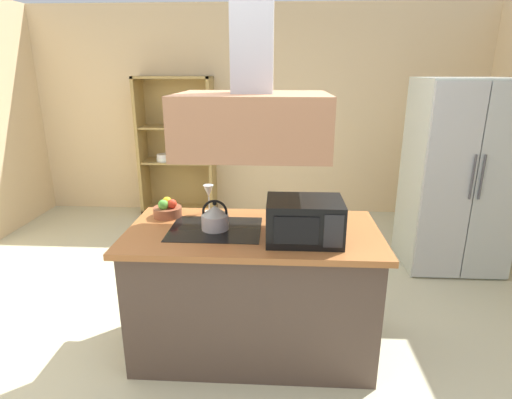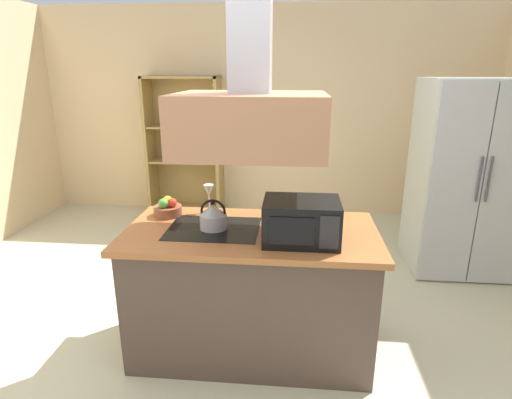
{
  "view_description": "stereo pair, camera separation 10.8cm",
  "coord_description": "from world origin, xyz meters",
  "px_view_note": "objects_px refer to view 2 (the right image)",
  "views": [
    {
      "loc": [
        0.3,
        -2.6,
        1.91
      ],
      "look_at": [
        0.14,
        0.27,
        1.0
      ],
      "focal_mm": 28.96,
      "sensor_mm": 36.0,
      "label": 1
    },
    {
      "loc": [
        0.41,
        -2.59,
        1.91
      ],
      "look_at": [
        0.14,
        0.27,
        1.0
      ],
      "focal_mm": 28.96,
      "sensor_mm": 36.0,
      "label": 2
    }
  ],
  "objects_px": {
    "cutting_board": "(317,217)",
    "fruit_bowl": "(168,209)",
    "microwave": "(301,221)",
    "refrigerator": "(465,178)",
    "wine_glass_on_counter": "(209,192)",
    "kettle": "(213,217)",
    "dish_cabinet": "(186,154)"
  },
  "relations": [
    {
      "from": "cutting_board",
      "to": "fruit_bowl",
      "type": "height_order",
      "value": "fruit_bowl"
    },
    {
      "from": "wine_glass_on_counter",
      "to": "fruit_bowl",
      "type": "distance_m",
      "value": 0.32
    },
    {
      "from": "refrigerator",
      "to": "dish_cabinet",
      "type": "distance_m",
      "value": 3.39
    },
    {
      "from": "refrigerator",
      "to": "kettle",
      "type": "distance_m",
      "value": 2.59
    },
    {
      "from": "wine_glass_on_counter",
      "to": "cutting_board",
      "type": "bearing_deg",
      "value": -5.77
    },
    {
      "from": "cutting_board",
      "to": "fruit_bowl",
      "type": "bearing_deg",
      "value": -178.21
    },
    {
      "from": "kettle",
      "to": "cutting_board",
      "type": "relative_size",
      "value": 0.59
    },
    {
      "from": "dish_cabinet",
      "to": "wine_glass_on_counter",
      "type": "distance_m",
      "value": 2.67
    },
    {
      "from": "microwave",
      "to": "fruit_bowl",
      "type": "distance_m",
      "value": 1.03
    },
    {
      "from": "dish_cabinet",
      "to": "kettle",
      "type": "relative_size",
      "value": 9.07
    },
    {
      "from": "fruit_bowl",
      "to": "dish_cabinet",
      "type": "bearing_deg",
      "value": 102.09
    },
    {
      "from": "refrigerator",
      "to": "microwave",
      "type": "relative_size",
      "value": 3.99
    },
    {
      "from": "cutting_board",
      "to": "wine_glass_on_counter",
      "type": "bearing_deg",
      "value": 174.23
    },
    {
      "from": "kettle",
      "to": "wine_glass_on_counter",
      "type": "relative_size",
      "value": 0.98
    },
    {
      "from": "refrigerator",
      "to": "fruit_bowl",
      "type": "height_order",
      "value": "refrigerator"
    },
    {
      "from": "kettle",
      "to": "dish_cabinet",
      "type": "bearing_deg",
      "value": 108.21
    },
    {
      "from": "dish_cabinet",
      "to": "microwave",
      "type": "relative_size",
      "value": 3.97
    },
    {
      "from": "kettle",
      "to": "refrigerator",
      "type": "bearing_deg",
      "value": 34.21
    },
    {
      "from": "dish_cabinet",
      "to": "microwave",
      "type": "xyz_separation_m",
      "value": [
        1.52,
        -3.01,
        0.22
      ]
    },
    {
      "from": "fruit_bowl",
      "to": "cutting_board",
      "type": "bearing_deg",
      "value": 1.79
    },
    {
      "from": "wine_glass_on_counter",
      "to": "refrigerator",
      "type": "bearing_deg",
      "value": 26.49
    },
    {
      "from": "refrigerator",
      "to": "wine_glass_on_counter",
      "type": "bearing_deg",
      "value": -153.51
    },
    {
      "from": "microwave",
      "to": "kettle",
      "type": "bearing_deg",
      "value": 165.53
    },
    {
      "from": "wine_glass_on_counter",
      "to": "fruit_bowl",
      "type": "height_order",
      "value": "wine_glass_on_counter"
    },
    {
      "from": "cutting_board",
      "to": "fruit_bowl",
      "type": "distance_m",
      "value": 1.07
    },
    {
      "from": "dish_cabinet",
      "to": "wine_glass_on_counter",
      "type": "relative_size",
      "value": 8.86
    },
    {
      "from": "wine_glass_on_counter",
      "to": "fruit_bowl",
      "type": "relative_size",
      "value": 1.02
    },
    {
      "from": "fruit_bowl",
      "to": "wine_glass_on_counter",
      "type": "bearing_deg",
      "value": 21.9
    },
    {
      "from": "refrigerator",
      "to": "dish_cabinet",
      "type": "relative_size",
      "value": 1.01
    },
    {
      "from": "refrigerator",
      "to": "microwave",
      "type": "xyz_separation_m",
      "value": [
        -1.57,
        -1.61,
        0.11
      ]
    },
    {
      "from": "dish_cabinet",
      "to": "cutting_board",
      "type": "bearing_deg",
      "value": -57.91
    },
    {
      "from": "dish_cabinet",
      "to": "kettle",
      "type": "bearing_deg",
      "value": -71.79
    }
  ]
}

